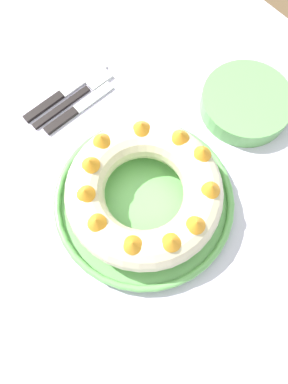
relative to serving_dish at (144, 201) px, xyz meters
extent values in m
plane|color=brown|center=(-0.02, 0.01, -0.78)|extent=(8.00, 8.00, 0.00)
cube|color=silver|center=(-0.02, 0.01, -0.03)|extent=(1.33, 1.01, 0.03)
cylinder|color=brown|center=(-0.62, 0.44, -0.41)|extent=(0.06, 0.06, 0.74)
cylinder|color=#6BB760|center=(0.00, 0.00, -0.01)|extent=(0.30, 0.30, 0.01)
torus|color=#6BB760|center=(0.00, 0.00, 0.01)|extent=(0.31, 0.31, 0.01)
torus|color=beige|center=(0.00, 0.00, 0.05)|extent=(0.26, 0.26, 0.07)
cone|color=orange|center=(0.10, 0.02, 0.09)|extent=(0.04, 0.04, 0.02)
cone|color=orange|center=(0.07, 0.07, 0.09)|extent=(0.04, 0.04, 0.02)
cone|color=orange|center=(0.02, 0.11, 0.09)|extent=(0.04, 0.04, 0.02)
cone|color=orange|center=(-0.03, 0.10, 0.09)|extent=(0.04, 0.04, 0.02)
cone|color=orange|center=(-0.08, 0.06, 0.09)|extent=(0.04, 0.04, 0.02)
cone|color=orange|center=(-0.10, 0.00, 0.09)|extent=(0.03, 0.03, 0.02)
cone|color=orange|center=(-0.08, -0.04, 0.09)|extent=(0.03, 0.03, 0.02)
cone|color=orange|center=(-0.05, -0.08, 0.09)|extent=(0.04, 0.04, 0.02)
cone|color=orange|center=(0.00, -0.09, 0.09)|extent=(0.04, 0.04, 0.02)
cone|color=orange|center=(0.06, -0.08, 0.09)|extent=(0.03, 0.03, 0.02)
cone|color=orange|center=(0.09, -0.03, 0.09)|extent=(0.04, 0.04, 0.02)
cube|color=black|center=(-0.25, 0.01, -0.01)|extent=(0.01, 0.13, 0.01)
cube|color=silver|center=(-0.25, 0.11, -0.01)|extent=(0.02, 0.05, 0.01)
cube|color=black|center=(-0.28, -0.02, -0.01)|extent=(0.02, 0.09, 0.01)
cube|color=silver|center=(-0.28, 0.08, -0.01)|extent=(0.02, 0.11, 0.00)
cube|color=black|center=(-0.23, -0.01, -0.01)|extent=(0.02, 0.07, 0.01)
cube|color=silver|center=(-0.23, 0.07, -0.01)|extent=(0.02, 0.09, 0.00)
cylinder|color=#6BB760|center=(-0.02, 0.28, 0.01)|extent=(0.17, 0.17, 0.04)
camera|label=1|loc=(0.16, -0.14, 0.62)|focal=35.00mm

